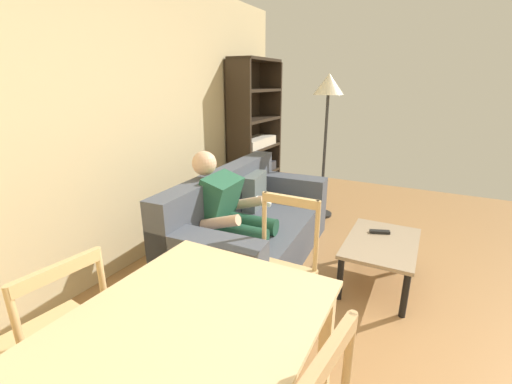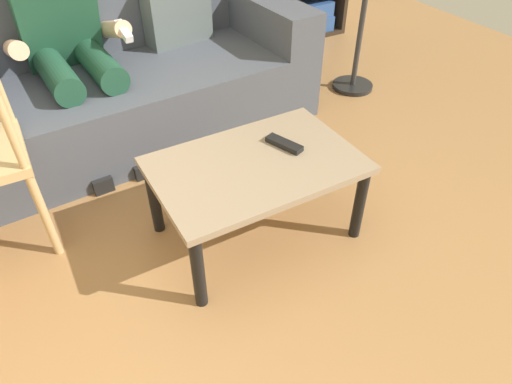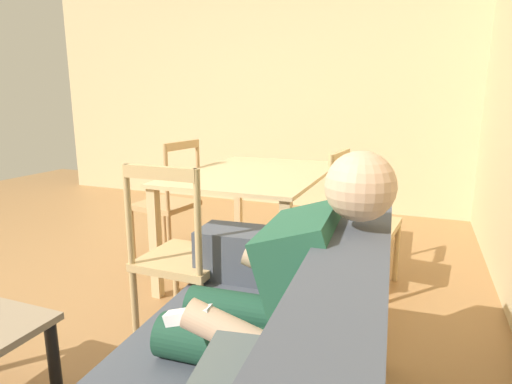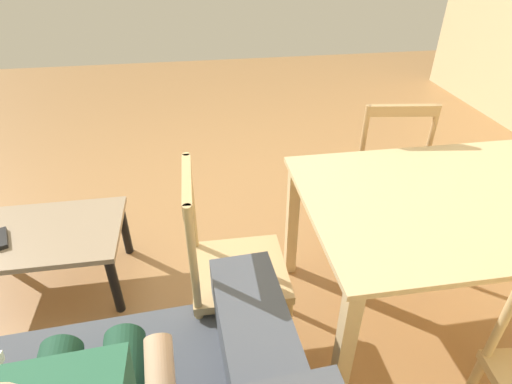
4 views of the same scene
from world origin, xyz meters
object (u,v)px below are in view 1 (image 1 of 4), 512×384
(dining_chair_near_wall, at_px, (56,339))
(dining_chair_facing_couch, at_px, (279,275))
(floor_lamp, at_px, (328,98))
(coffee_table, at_px, (381,247))
(bookshelf, at_px, (254,150))
(tv_remote, at_px, (380,232))
(couch, at_px, (250,229))
(person_lounging, at_px, (231,215))
(dining_table, at_px, (170,362))

(dining_chair_near_wall, bearing_deg, dining_chair_facing_couch, -36.00)
(floor_lamp, bearing_deg, coffee_table, -144.98)
(bookshelf, distance_m, floor_lamp, 1.29)
(tv_remote, distance_m, dining_chair_facing_couch, 1.23)
(couch, distance_m, dining_chair_facing_couch, 1.08)
(floor_lamp, bearing_deg, person_lounging, 171.01)
(bookshelf, relative_size, dining_chair_facing_couch, 2.04)
(dining_chair_facing_couch, bearing_deg, person_lounging, 52.58)
(dining_chair_near_wall, height_order, floor_lamp, floor_lamp)
(person_lounging, height_order, dining_chair_near_wall, person_lounging)
(couch, distance_m, dining_table, 2.01)
(couch, relative_size, bookshelf, 1.04)
(person_lounging, xyz_separation_m, tv_remote, (0.62, -1.15, -0.17))
(dining_chair_near_wall, distance_m, dining_chair_facing_couch, 1.28)
(tv_remote, xyz_separation_m, dining_chair_near_wall, (-2.18, 1.22, 0.04))
(floor_lamp, bearing_deg, couch, 169.59)
(couch, height_order, dining_chair_facing_couch, dining_chair_facing_couch)
(tv_remote, bearing_deg, floor_lamp, 16.82)
(tv_remote, xyz_separation_m, dining_table, (-2.17, 0.47, 0.24))
(dining_chair_near_wall, bearing_deg, bookshelf, 11.59)
(tv_remote, height_order, dining_chair_facing_couch, dining_chair_facing_couch)
(person_lounging, xyz_separation_m, coffee_table, (0.46, -1.19, -0.23))
(floor_lamp, bearing_deg, dining_chair_facing_couch, -169.96)
(coffee_table, height_order, dining_chair_facing_couch, dining_chair_facing_couch)
(dining_chair_near_wall, bearing_deg, person_lounging, -2.50)
(coffee_table, height_order, floor_lamp, floor_lamp)
(coffee_table, relative_size, floor_lamp, 0.48)
(bookshelf, relative_size, floor_lamp, 1.11)
(person_lounging, height_order, bookshelf, bookshelf)
(dining_chair_near_wall, distance_m, floor_lamp, 3.49)
(dining_chair_facing_couch, bearing_deg, coffee_table, -27.53)
(bookshelf, bearing_deg, floor_lamp, -96.58)
(coffee_table, relative_size, dining_table, 0.61)
(person_lounging, bearing_deg, tv_remote, -61.75)
(dining_table, bearing_deg, coffee_table, -14.25)
(couch, height_order, person_lounging, person_lounging)
(tv_remote, bearing_deg, bookshelf, 36.16)
(dining_chair_near_wall, xyz_separation_m, dining_chair_facing_couch, (1.03, -0.75, 0.01))
(coffee_table, xyz_separation_m, dining_chair_facing_couch, (-0.98, 0.51, 0.12))
(couch, xyz_separation_m, person_lounging, (-0.31, 0.01, 0.25))
(couch, distance_m, bookshelf, 1.81)
(person_lounging, distance_m, dining_chair_facing_couch, 0.87)
(coffee_table, bearing_deg, person_lounging, 110.92)
(person_lounging, relative_size, bookshelf, 0.57)
(coffee_table, bearing_deg, dining_table, 165.75)
(dining_chair_near_wall, xyz_separation_m, floor_lamp, (3.32, -0.35, 1.04))
(bookshelf, bearing_deg, dining_chair_near_wall, -168.41)
(person_lounging, height_order, dining_chair_facing_couch, person_lounging)
(dining_chair_facing_couch, bearing_deg, dining_chair_near_wall, 144.00)
(couch, relative_size, person_lounging, 1.84)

